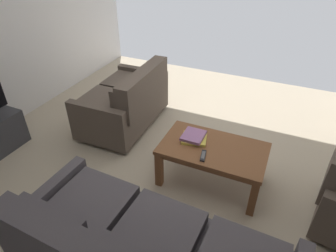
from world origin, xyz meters
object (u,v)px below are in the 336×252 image
(tv_remote, at_px, (203,156))
(loveseat_near, at_px, (127,101))
(book_stack, at_px, (194,137))
(coffee_table, at_px, (213,153))

(tv_remote, bearing_deg, loveseat_near, -30.74)
(tv_remote, bearing_deg, book_stack, -51.80)
(loveseat_near, distance_m, tv_remote, 1.55)
(loveseat_near, bearing_deg, coffee_table, 156.12)
(book_stack, relative_size, tv_remote, 1.77)
(coffee_table, distance_m, book_stack, 0.25)
(loveseat_near, height_order, book_stack, loveseat_near)
(coffee_table, bearing_deg, tv_remote, 74.51)
(coffee_table, distance_m, tv_remote, 0.20)
(loveseat_near, bearing_deg, tv_remote, 149.26)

